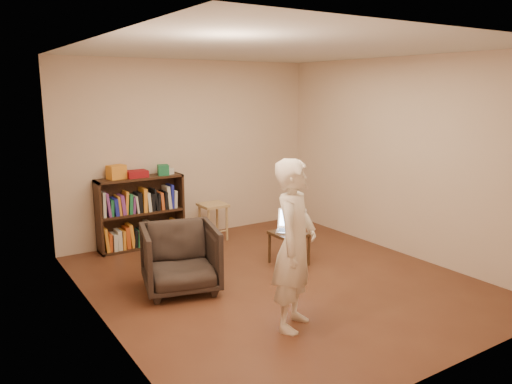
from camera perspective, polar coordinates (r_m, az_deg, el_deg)
floor at (r=5.89m, az=2.50°, el=-10.09°), size 4.50×4.50×0.00m
ceiling at (r=5.49m, az=2.75°, el=16.00°), size 4.50×4.50×0.00m
wall_back at (r=7.47m, az=-7.49°, el=4.79°), size 4.00×0.00×4.00m
wall_left at (r=4.69m, az=-17.70°, el=0.23°), size 0.00×4.50×4.50m
wall_right at (r=6.89m, az=16.32°, el=3.84°), size 0.00×4.50×4.50m
bookshelf at (r=7.16m, az=-13.04°, el=-2.73°), size 1.20×0.30×1.00m
box_yellow at (r=6.95m, az=-15.66°, el=2.21°), size 0.26×0.21×0.19m
red_cloth at (r=7.01m, az=-13.50°, el=2.03°), size 0.28×0.21×0.09m
box_green at (r=7.11m, az=-10.56°, el=2.50°), size 0.18×0.18×0.15m
box_white at (r=7.18m, az=-9.93°, el=2.35°), size 0.13×0.13×0.08m
stool at (r=7.34m, az=-4.94°, el=-2.14°), size 0.37×0.37×0.54m
armchair at (r=5.57m, az=-8.64°, el=-7.49°), size 0.97×0.98×0.74m
side_table at (r=6.33m, az=3.80°, el=-5.22°), size 0.41×0.41×0.42m
laptop at (r=6.38m, az=4.03°, el=-3.91°), size 0.52×0.52×0.24m
person at (r=4.57m, az=4.44°, el=-6.08°), size 0.69×0.65×1.59m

